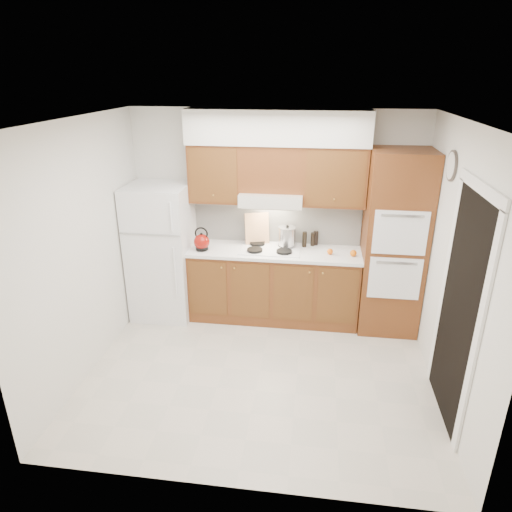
{
  "coord_description": "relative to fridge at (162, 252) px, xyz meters",
  "views": [
    {
      "loc": [
        0.51,
        -4.05,
        2.99
      ],
      "look_at": [
        -0.1,
        0.45,
        1.15
      ],
      "focal_mm": 32.0,
      "sensor_mm": 36.0,
      "label": 1
    }
  ],
  "objects": [
    {
      "name": "orange_near",
      "position": [
        2.39,
        -0.03,
        0.12
      ],
      "size": [
        0.09,
        0.09,
        0.08
      ],
      "primitive_type": "sphere",
      "rotation": [
        0.0,
        0.0,
        -0.15
      ],
      "color": "#EA580C",
      "rests_on": "countertop"
    },
    {
      "name": "orange_far",
      "position": [
        2.11,
        -0.0,
        0.12
      ],
      "size": [
        0.09,
        0.09,
        0.07
      ],
      "primitive_type": "sphere",
      "rotation": [
        0.0,
        0.0,
        -0.2
      ],
      "color": "#EE500C",
      "rests_on": "countertop"
    },
    {
      "name": "ceiling",
      "position": [
        1.41,
        -1.14,
        1.74
      ],
      "size": [
        3.6,
        3.6,
        0.0
      ],
      "primitive_type": "plane",
      "color": "white",
      "rests_on": "wall_back"
    },
    {
      "name": "upper_cab_right",
      "position": [
        2.12,
        0.19,
        0.99
      ],
      "size": [
        0.73,
        0.33,
        0.7
      ],
      "primitive_type": "cube",
      "color": "brown",
      "rests_on": "wall_back"
    },
    {
      "name": "wall_left",
      "position": [
        -0.4,
        -1.14,
        0.44
      ],
      "size": [
        0.02,
        3.0,
        2.6
      ],
      "primitive_type": "cube",
      "color": "silver",
      "rests_on": "floor"
    },
    {
      "name": "condiment_a",
      "position": [
        1.79,
        0.22,
        0.18
      ],
      "size": [
        0.07,
        0.07,
        0.2
      ],
      "primitive_type": "cylinder",
      "rotation": [
        0.0,
        0.0,
        0.35
      ],
      "color": "black",
      "rests_on": "countertop"
    },
    {
      "name": "doorway",
      "position": [
        3.19,
        -1.49,
        0.19
      ],
      "size": [
        0.02,
        0.9,
        2.1
      ],
      "primitive_type": "cube",
      "color": "black",
      "rests_on": "floor"
    },
    {
      "name": "backsplash",
      "position": [
        1.43,
        0.34,
        0.36
      ],
      "size": [
        2.11,
        0.03,
        0.56
      ],
      "primitive_type": "cube",
      "color": "white",
      "rests_on": "countertop"
    },
    {
      "name": "oven_cabinet",
      "position": [
        2.85,
        0.03,
        0.24
      ],
      "size": [
        0.7,
        0.65,
        2.2
      ],
      "primitive_type": "cube",
      "color": "brown",
      "rests_on": "floor"
    },
    {
      "name": "stock_pot",
      "position": [
        1.58,
        0.18,
        0.22
      ],
      "size": [
        0.26,
        0.26,
        0.22
      ],
      "primitive_type": "cylinder",
      "rotation": [
        0.0,
        0.0,
        0.22
      ],
      "color": "silver",
      "rests_on": "cooktop"
    },
    {
      "name": "floor",
      "position": [
        1.41,
        -1.14,
        -0.86
      ],
      "size": [
        3.6,
        3.6,
        0.0
      ],
      "primitive_type": "plane",
      "color": "#BDB5A6",
      "rests_on": "ground"
    },
    {
      "name": "base_cabinets",
      "position": [
        1.43,
        0.06,
        -0.41
      ],
      "size": [
        2.11,
        0.6,
        0.9
      ],
      "primitive_type": "cube",
      "color": "brown",
      "rests_on": "floor"
    },
    {
      "name": "cooktop",
      "position": [
        1.38,
        0.07,
        0.09
      ],
      "size": [
        0.74,
        0.5,
        0.01
      ],
      "primitive_type": "cube",
      "color": "white",
      "rests_on": "countertop"
    },
    {
      "name": "soffit",
      "position": [
        1.43,
        0.18,
        1.54
      ],
      "size": [
        2.13,
        0.36,
        0.4
      ],
      "primitive_type": "cube",
      "color": "silver",
      "rests_on": "wall_back"
    },
    {
      "name": "condiment_c",
      "position": [
        1.93,
        0.31,
        0.17
      ],
      "size": [
        0.08,
        0.08,
        0.18
      ],
      "primitive_type": "cylinder",
      "rotation": [
        0.0,
        0.0,
        0.27
      ],
      "color": "black",
      "rests_on": "countertop"
    },
    {
      "name": "wall_back",
      "position": [
        1.41,
        0.36,
        0.44
      ],
      "size": [
        3.6,
        0.02,
        2.6
      ],
      "primitive_type": "cube",
      "color": "silver",
      "rests_on": "floor"
    },
    {
      "name": "countertop",
      "position": [
        1.43,
        0.05,
        0.06
      ],
      "size": [
        2.13,
        0.62,
        0.04
      ],
      "primitive_type": "cube",
      "color": "white",
      "rests_on": "base_cabinets"
    },
    {
      "name": "fridge",
      "position": [
        0.0,
        0.0,
        0.0
      ],
      "size": [
        0.75,
        0.72,
        1.72
      ],
      "primitive_type": "cube",
      "color": "white",
      "rests_on": "floor"
    },
    {
      "name": "wall_clock",
      "position": [
        3.19,
        -0.59,
        1.29
      ],
      "size": [
        0.02,
        0.3,
        0.3
      ],
      "primitive_type": "cylinder",
      "rotation": [
        0.0,
        1.57,
        0.0
      ],
      "color": "#3F3833",
      "rests_on": "wall_right"
    },
    {
      "name": "condiment_b",
      "position": [
        1.9,
        0.27,
        0.17
      ],
      "size": [
        0.06,
        0.06,
        0.17
      ],
      "primitive_type": "cylinder",
      "rotation": [
        0.0,
        0.0,
        -0.11
      ],
      "color": "black",
      "rests_on": "countertop"
    },
    {
      "name": "kettle",
      "position": [
        0.54,
        -0.07,
        0.19
      ],
      "size": [
        0.26,
        0.26,
        0.19
      ],
      "primitive_type": "sphere",
      "rotation": [
        0.0,
        0.0,
        0.43
      ],
      "color": "maroon",
      "rests_on": "countertop"
    },
    {
      "name": "upper_cab_over_hood",
      "position": [
        1.38,
        0.19,
        1.06
      ],
      "size": [
        0.75,
        0.33,
        0.55
      ],
      "primitive_type": "cube",
      "color": "brown",
      "rests_on": "range_hood"
    },
    {
      "name": "cutting_board",
      "position": [
        1.19,
        0.25,
        0.28
      ],
      "size": [
        0.32,
        0.19,
        0.4
      ],
      "primitive_type": "cube",
      "rotation": [
        -0.21,
        0.0,
        0.3
      ],
      "color": "tan",
      "rests_on": "countertop"
    },
    {
      "name": "range_hood",
      "position": [
        1.38,
        0.13,
        0.71
      ],
      "size": [
        0.75,
        0.45,
        0.15
      ],
      "primitive_type": "cube",
      "color": "silver",
      "rests_on": "wall_back"
    },
    {
      "name": "wall_right",
      "position": [
        3.21,
        -1.14,
        0.44
      ],
      "size": [
        0.02,
        3.0,
        2.6
      ],
      "primitive_type": "cube",
      "color": "silver",
      "rests_on": "floor"
    },
    {
      "name": "upper_cab_left",
      "position": [
        0.69,
        0.19,
        0.99
      ],
      "size": [
        0.63,
        0.33,
        0.7
      ],
      "primitive_type": "cube",
      "color": "brown",
      "rests_on": "wall_back"
    }
  ]
}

